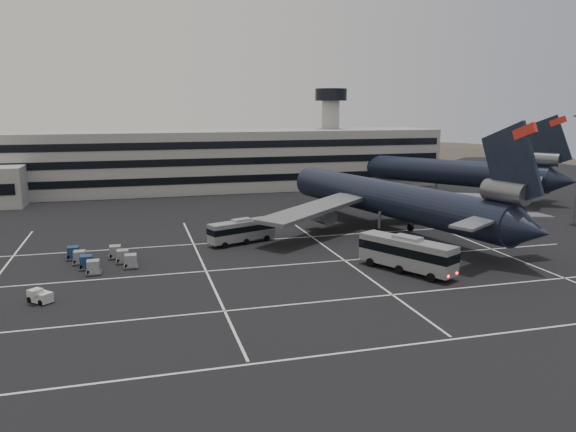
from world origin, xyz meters
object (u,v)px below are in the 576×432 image
Objects in this scene: trijet_main at (390,199)px; bus_far at (242,230)px; bus_near at (407,252)px; uld_cluster at (100,258)px.

trijet_main is 24.54m from bus_far.
bus_near is (-7.82, -21.13, -2.82)m from trijet_main.
trijet_main is 4.58× the size of bus_near.
bus_near is 1.19× the size of bus_far.
trijet_main is 5.44× the size of bus_far.
uld_cluster is at bearing 176.44° from trijet_main.
uld_cluster is at bearing 132.10° from bus_near.
uld_cluster is (-19.43, -6.45, -1.16)m from bus_far.
bus_far is 1.02× the size of uld_cluster.
bus_far is at bearing 102.23° from bus_near.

